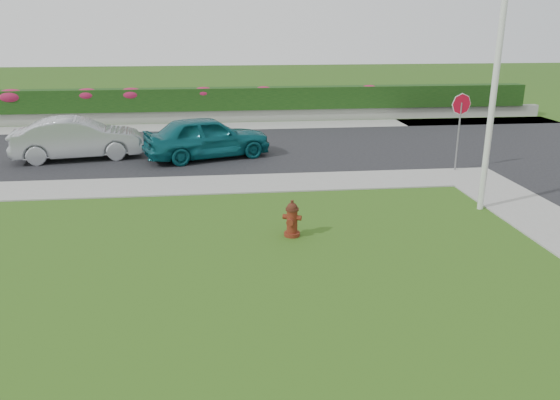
{
  "coord_description": "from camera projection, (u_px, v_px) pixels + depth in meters",
  "views": [
    {
      "loc": [
        -1.13,
        -7.34,
        4.77
      ],
      "look_at": [
        0.22,
        4.52,
        0.9
      ],
      "focal_mm": 35.0,
      "sensor_mm": 36.0,
      "label": 1
    }
  ],
  "objects": [
    {
      "name": "ground",
      "position": [
        299.0,
        344.0,
        8.53
      ],
      "size": [
        120.0,
        120.0,
        0.0
      ],
      "primitive_type": "plane",
      "color": "black",
      "rests_on": "ground"
    },
    {
      "name": "street_far",
      "position": [
        120.0,
        152.0,
        21.22
      ],
      "size": [
        26.0,
        8.0,
        0.04
      ],
      "primitive_type": "cube",
      "color": "black",
      "rests_on": "ground"
    },
    {
      "name": "sidewalk_far",
      "position": [
        58.0,
        189.0,
        16.39
      ],
      "size": [
        24.0,
        2.0,
        0.04
      ],
      "primitive_type": "cube",
      "color": "gray",
      "rests_on": "ground"
    },
    {
      "name": "curb_corner",
      "position": [
        471.0,
        176.0,
        17.78
      ],
      "size": [
        2.0,
        2.0,
        0.04
      ],
      "primitive_type": "cube",
      "color": "gray",
      "rests_on": "ground"
    },
    {
      "name": "sidewalk_beyond",
      "position": [
        221.0,
        127.0,
        26.37
      ],
      "size": [
        34.0,
        2.0,
        0.04
      ],
      "primitive_type": "cube",
      "color": "gray",
      "rests_on": "ground"
    },
    {
      "name": "retaining_wall",
      "position": [
        221.0,
        116.0,
        27.71
      ],
      "size": [
        34.0,
        0.4,
        0.6
      ],
      "primitive_type": "cube",
      "color": "gray",
      "rests_on": "ground"
    },
    {
      "name": "hedge",
      "position": [
        220.0,
        99.0,
        27.54
      ],
      "size": [
        32.0,
        0.9,
        1.1
      ],
      "primitive_type": "cube",
      "color": "black",
      "rests_on": "retaining_wall"
    },
    {
      "name": "fire_hydrant",
      "position": [
        292.0,
        219.0,
        12.73
      ],
      "size": [
        0.45,
        0.43,
        0.88
      ],
      "rotation": [
        0.0,
        0.0,
        -0.39
      ],
      "color": "#4C160B",
      "rests_on": "ground"
    },
    {
      "name": "sedan_teal",
      "position": [
        207.0,
        137.0,
        19.92
      ],
      "size": [
        4.91,
        3.19,
        1.56
      ],
      "primitive_type": "imported",
      "rotation": [
        0.0,
        0.0,
        1.89
      ],
      "color": "#0C545C",
      "rests_on": "street_far"
    },
    {
      "name": "sedan_silver",
      "position": [
        78.0,
        138.0,
        19.83
      ],
      "size": [
        4.75,
        2.32,
        1.5
      ],
      "primitive_type": "imported",
      "rotation": [
        0.0,
        0.0,
        1.74
      ],
      "color": "#96999D",
      "rests_on": "street_far"
    },
    {
      "name": "utility_pole",
      "position": [
        495.0,
        86.0,
        13.73
      ],
      "size": [
        0.16,
        0.16,
        6.56
      ],
      "primitive_type": "cylinder",
      "color": "silver",
      "rests_on": "ground"
    },
    {
      "name": "stop_sign",
      "position": [
        460.0,
        114.0,
        17.93
      ],
      "size": [
        0.71,
        0.15,
        2.61
      ],
      "rotation": [
        0.0,
        0.0,
        -0.22
      ],
      "color": "slate",
      "rests_on": "ground"
    },
    {
      "name": "flower_clump_a",
      "position": [
        12.0,
        97.0,
        26.29
      ],
      "size": [
        1.43,
        0.92,
        0.71
      ],
      "primitive_type": "ellipsoid",
      "color": "#A61C53",
      "rests_on": "hedge"
    },
    {
      "name": "flower_clump_b",
      "position": [
        87.0,
        95.0,
        26.66
      ],
      "size": [
        1.26,
        0.81,
        0.63
      ],
      "primitive_type": "ellipsoid",
      "color": "#A61C53",
      "rests_on": "hedge"
    },
    {
      "name": "flower_clump_c",
      "position": [
        131.0,
        94.0,
        26.88
      ],
      "size": [
        1.28,
        0.82,
        0.64
      ],
      "primitive_type": "ellipsoid",
      "color": "#A61C53",
      "rests_on": "hedge"
    },
    {
      "name": "flower_clump_d",
      "position": [
        203.0,
        93.0,
        27.26
      ],
      "size": [
        1.16,
        0.74,
        0.58
      ],
      "primitive_type": "ellipsoid",
      "color": "#A61C53",
      "rests_on": "hedge"
    },
    {
      "name": "flower_clump_e",
      "position": [
        264.0,
        92.0,
        27.57
      ],
      "size": [
        1.05,
        0.68,
        0.53
      ],
      "primitive_type": "ellipsoid",
      "color": "#A61C53",
      "rests_on": "hedge"
    },
    {
      "name": "flower_clump_f",
      "position": [
        369.0,
        90.0,
        28.16
      ],
      "size": [
        1.06,
        0.68,
        0.53
      ],
      "primitive_type": "ellipsoid",
      "color": "#A61C53",
      "rests_on": "hedge"
    }
  ]
}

